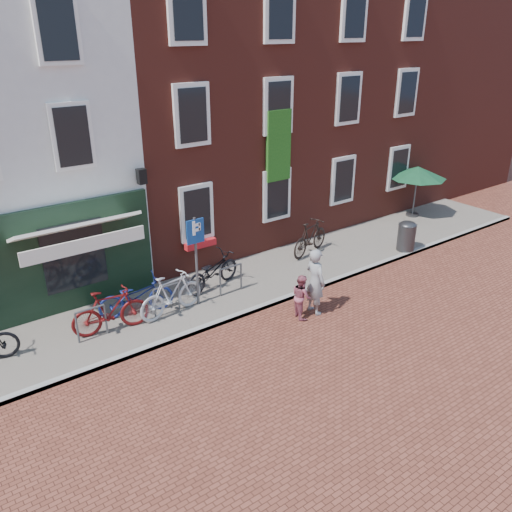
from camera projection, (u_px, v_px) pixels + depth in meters
ground at (241, 318)px, 13.70m from camera, size 80.00×80.00×0.00m
sidewalk at (240, 285)px, 15.33m from camera, size 24.00×3.00×0.10m
building_brick_mid at (171, 90)px, 17.94m from camera, size 6.00×8.00×10.00m
building_brick_right at (303, 81)px, 21.19m from camera, size 6.00×8.00×10.00m
filler_right at (406, 84)px, 24.92m from camera, size 7.00×8.00×9.00m
litter_bin at (407, 234)px, 17.43m from camera, size 0.59×0.59×1.08m
parking_sign at (196, 246)px, 13.55m from camera, size 0.50×0.07×2.47m
parasol at (418, 170)px, 20.11m from camera, size 2.22×2.22×2.09m
woman at (315, 281)px, 13.64m from camera, size 0.45×0.67×1.82m
boy at (301, 296)px, 13.55m from camera, size 0.59×0.68×1.20m
bicycle_1 at (110, 311)px, 12.71m from camera, size 1.96×0.82×1.14m
bicycle_2 at (136, 296)px, 13.52m from camera, size 2.06×1.06×1.03m
bicycle_3 at (171, 294)px, 13.49m from camera, size 1.95×0.78×1.14m
bicycle_4 at (212, 271)px, 14.90m from camera, size 2.06×1.11×1.03m
bicycle_5 at (310, 237)px, 17.14m from camera, size 1.97×1.04×1.14m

